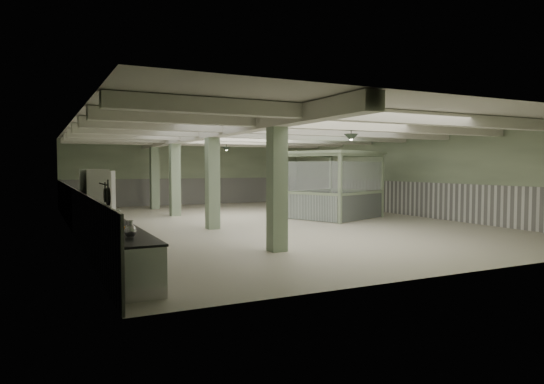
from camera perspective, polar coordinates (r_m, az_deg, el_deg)
name	(u,v)px	position (r m, az deg, el deg)	size (l,w,h in m)	color
floor	(265,222)	(19.01, -0.84, -3.57)	(20.00, 20.00, 0.00)	beige
ceiling	(265,130)	(18.93, -0.85, 7.31)	(14.00, 20.00, 0.02)	beige
wall_back	(190,173)	(28.24, -9.58, 2.20)	(14.00, 0.02, 3.60)	#ABBE98
wall_front	(474,185)	(10.74, 22.67, 0.77)	(14.00, 0.02, 3.60)	#ABBE98
wall_left	(71,178)	(17.10, -22.56, 1.51)	(0.02, 20.00, 3.60)	#ABBE98
wall_right	(404,175)	(22.78, 15.28, 1.95)	(0.02, 20.00, 3.60)	#ABBE98
wainscot_left	(73,210)	(17.15, -22.41, -1.99)	(0.05, 19.90, 1.50)	white
wainscot_right	(403,198)	(22.80, 15.20, -0.69)	(0.05, 19.90, 1.50)	white
wainscot_back	(191,191)	(28.25, -9.55, 0.07)	(13.90, 0.05, 1.50)	white
girder	(203,134)	(17.99, -8.11, 6.81)	(0.45, 19.90, 0.40)	white
beam_a	(394,117)	(12.59, 14.12, 8.59)	(13.90, 0.35, 0.32)	white
beam_b	(337,125)	(14.57, 7.69, 7.87)	(13.90, 0.35, 0.32)	white
beam_c	(296,130)	(16.70, 2.86, 7.27)	(13.90, 0.35, 0.32)	white
beam_d	(265,135)	(18.92, -0.85, 6.77)	(13.90, 0.35, 0.32)	white
beam_e	(240,138)	(21.20, -3.76, 6.36)	(13.90, 0.35, 0.32)	white
beam_f	(220,141)	(23.53, -6.10, 6.02)	(13.90, 0.35, 0.32)	white
beam_g	(204,143)	(25.89, -8.02, 5.73)	(13.90, 0.35, 0.32)	white
column_a	(277,181)	(12.40, 0.60, 1.26)	(0.42, 0.42, 3.60)	#93AA89
column_b	(212,177)	(17.01, -7.03, 1.71)	(0.42, 0.42, 3.60)	#93AA89
column_c	(175,175)	(21.79, -11.36, 1.95)	(0.42, 0.42, 3.60)	#93AA89
column_d	(155,174)	(25.68, -13.65, 2.08)	(0.42, 0.42, 3.60)	#93AA89
hook_rail	(104,184)	(9.53, -19.21, 0.88)	(0.02, 0.02, 1.20)	black
pendant_front	(351,138)	(14.83, 9.29, 6.34)	(0.44, 0.44, 0.22)	#2D3D2E
pendant_mid	(271,145)	(19.57, -0.15, 5.56)	(0.44, 0.44, 0.22)	#2D3D2E
pendant_back	(226,149)	(24.15, -5.39, 5.06)	(0.44, 0.44, 0.22)	#2D3D2E
prep_counter	(121,252)	(10.32, -17.32, -6.70)	(0.80, 4.55, 0.91)	silver
pitcher_near	(130,229)	(9.08, -16.34, -4.20)	(0.21, 0.24, 0.31)	silver
pitcher_far	(118,216)	(11.54, -17.64, -2.73)	(0.20, 0.24, 0.30)	silver
veg_colander	(111,221)	(11.07, -18.42, -3.29)	(0.40, 0.40, 0.18)	#3B3B3F
orange_bowl	(121,233)	(9.48, -17.36, -4.59)	(0.25, 0.25, 0.09)	#B2B2B7
skillet_near	(108,197)	(9.33, -18.72, -0.51)	(0.33, 0.33, 0.04)	black
skillet_far	(105,195)	(9.74, -19.03, -0.38)	(0.27, 0.27, 0.04)	black
walkin_cooler	(95,210)	(13.93, -20.09, -1.99)	(0.86, 2.20, 2.01)	white
guard_booth	(335,174)	(20.67, 7.40, 2.15)	(4.34, 4.04, 2.82)	#98AC89
filing_cabinet	(374,203)	(21.70, 11.89, -1.29)	(0.37, 0.53, 1.15)	#5B5C4D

